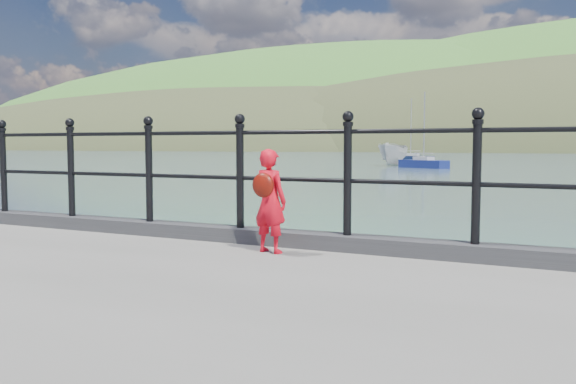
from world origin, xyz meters
The scene contains 7 objects.
ground centered at (0.00, 0.00, 0.00)m, with size 600.00×600.00×0.00m, color #2D4251.
kerb centered at (0.00, -0.15, 1.07)m, with size 60.00×0.30×0.15m, color #28282B.
railing centered at (0.00, -0.15, 1.82)m, with size 18.11×0.11×1.20m.
child centered at (-0.01, -0.60, 1.50)m, with size 0.40×0.33×0.98m.
launch_white centered at (-14.24, 51.53, 1.11)m, with size 2.16×5.75×2.22m, color beige.
sailboat_left centered at (-16.77, 67.21, 0.34)m, with size 5.46×1.82×7.80m.
sailboat_port centered at (-10.27, 47.22, 0.34)m, with size 4.72×3.29×6.80m.
Camera 1 is at (2.68, -5.64, 2.02)m, focal length 38.00 mm.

